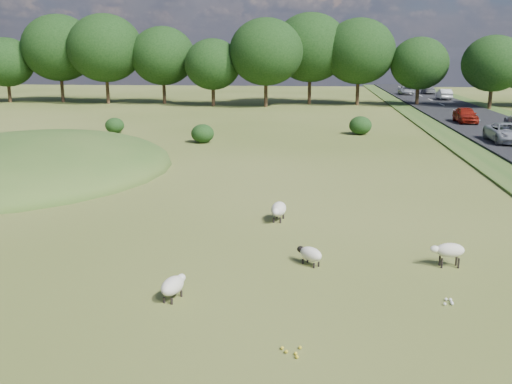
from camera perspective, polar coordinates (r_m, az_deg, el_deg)
ground at (r=39.36m, az=-0.38°, el=4.15°), size 160.00×160.00×0.00m
mound at (r=35.31m, az=-21.71°, el=2.06°), size 16.00×20.00×4.00m
road at (r=51.39m, az=23.87°, el=5.37°), size 8.00×150.00×0.25m
treeline at (r=74.20m, az=1.99°, el=13.72°), size 96.28×14.66×11.70m
shrubs at (r=46.02m, az=-1.00°, el=6.43°), size 22.18×7.60×1.52m
sheep_1 at (r=22.74m, az=2.26°, el=-1.75°), size 0.71×1.35×0.76m
sheep_2 at (r=15.82m, az=-8.29°, el=-9.23°), size 0.71×1.16×0.65m
sheep_3 at (r=18.87m, az=18.74°, el=-5.55°), size 1.10×0.55×0.78m
sheep_4 at (r=18.18m, az=5.44°, el=-6.17°), size 0.96×0.94×0.59m
sheep_5 at (r=27.88m, az=-20.39°, el=0.50°), size 0.68×1.19×0.83m
car_0 at (r=84.86m, az=18.29°, el=9.26°), size 1.53×4.39×1.45m
car_1 at (r=45.31m, az=23.79°, el=5.44°), size 2.27×4.92×1.37m
car_5 at (r=93.63m, az=14.79°, el=9.79°), size 2.10×4.56×1.27m
car_6 at (r=56.88m, az=20.22°, el=7.26°), size 1.71×4.24×1.45m
car_7 at (r=96.49m, az=16.85°, el=9.76°), size 1.73×4.27×1.24m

